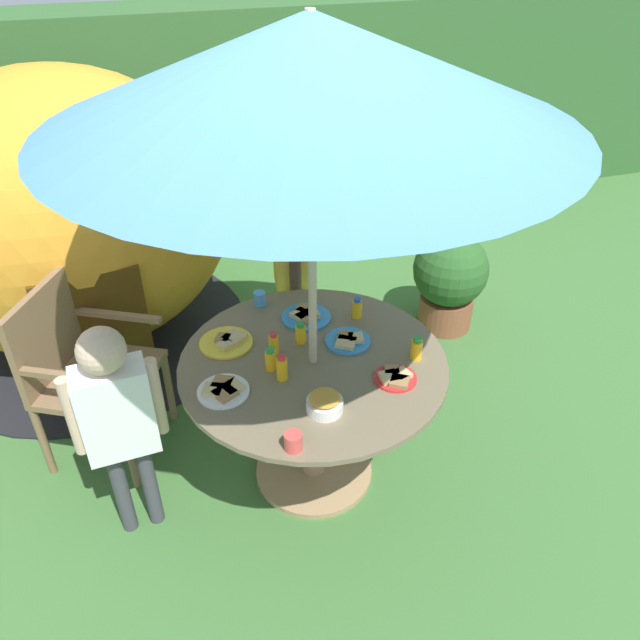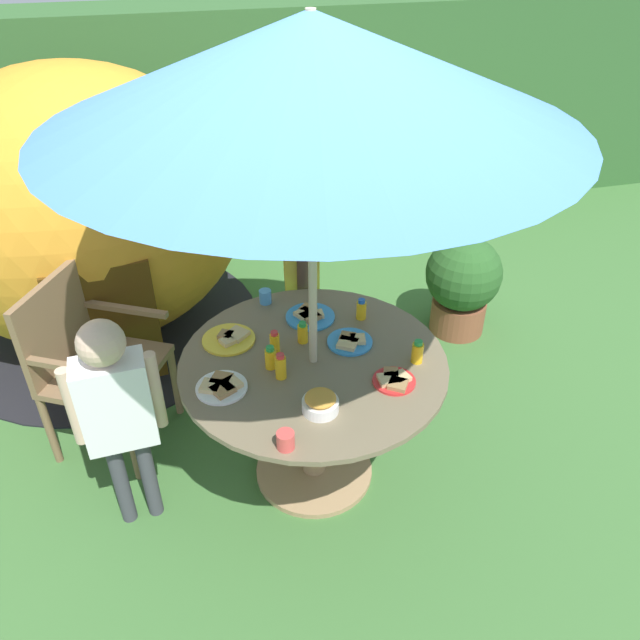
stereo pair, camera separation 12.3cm
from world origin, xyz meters
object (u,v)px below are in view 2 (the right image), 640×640
object	(u,v)px
dome_tent	(85,212)
juice_bottle_near_left	(303,333)
garden_table	(314,395)
wooden_chair	(87,355)
juice_bottle_mid_right	(271,358)
plate_mid_left	(394,380)
juice_bottle_spot_a	(281,367)
plate_far_left	(230,338)
cup_far	(286,440)
plate_near_right	(222,386)
child_in_white_shirt	(116,403)
snack_bowl	(320,403)
juice_bottle_center_front	(417,352)
plate_far_right	(350,341)
cup_near	(265,297)
juice_bottle_center_back	(275,343)
plate_back_edge	(310,315)
patio_umbrella	(311,71)
child_in_yellow_shirt	(300,251)
juice_bottle_front_edge	(361,310)
potted_plant	(462,282)

from	to	relation	value
dome_tent	juice_bottle_near_left	size ratio (longest dim) A/B	20.64
garden_table	wooden_chair	distance (m)	1.18
juice_bottle_near_left	juice_bottle_mid_right	bearing A→B (deg)	-139.84
plate_mid_left	juice_bottle_near_left	bearing A→B (deg)	129.14
juice_bottle_mid_right	juice_bottle_spot_a	world-z (taller)	juice_bottle_spot_a
plate_far_left	cup_far	bearing A→B (deg)	-80.90
plate_far_left	plate_near_right	size ratio (longest dim) A/B	1.13
child_in_white_shirt	plate_near_right	distance (m)	0.44
wooden_chair	juice_bottle_spot_a	bearing A→B (deg)	-97.73
snack_bowl	juice_bottle_center_front	world-z (taller)	juice_bottle_center_front
plate_mid_left	juice_bottle_mid_right	world-z (taller)	juice_bottle_mid_right
plate_far_right	cup_near	distance (m)	0.54
wooden_chair	cup_near	size ratio (longest dim) A/B	13.14
plate_mid_left	juice_bottle_center_back	distance (m)	0.56
dome_tent	plate_back_edge	bearing A→B (deg)	-55.73
patio_umbrella	plate_far_right	bearing A→B (deg)	22.39
child_in_yellow_shirt	juice_bottle_mid_right	world-z (taller)	child_in_yellow_shirt
child_in_yellow_shirt	plate_far_right	world-z (taller)	child_in_yellow_shirt
juice_bottle_center_front	juice_bottle_center_back	world-z (taller)	same
wooden_chair	juice_bottle_spot_a	size ratio (longest dim) A/B	7.54
child_in_white_shirt	cup_far	size ratio (longest dim) A/B	15.43
garden_table	cup_far	world-z (taller)	cup_far
snack_bowl	juice_bottle_spot_a	xyz separation A→B (m)	(-0.11, 0.24, 0.02)
plate_near_right	cup_far	bearing A→B (deg)	-63.72
plate_far_left	juice_bottle_center_back	bearing A→B (deg)	-36.28
child_in_white_shirt	juice_bottle_center_back	xyz separation A→B (m)	(0.70, 0.16, 0.07)
snack_bowl	plate_near_right	size ratio (longest dim) A/B	0.68
wooden_chair	juice_bottle_mid_right	bearing A→B (deg)	-95.23
child_in_yellow_shirt	plate_far_left	size ratio (longest dim) A/B	5.17
dome_tent	snack_bowl	world-z (taller)	dome_tent
plate_far_right	juice_bottle_spot_a	distance (m)	0.39
dome_tent	juice_bottle_near_left	distance (m)	1.78
garden_table	patio_umbrella	distance (m)	1.44
juice_bottle_center_front	juice_bottle_front_edge	xyz separation A→B (m)	(-0.14, 0.39, -0.00)
plate_far_right	juice_bottle_near_left	world-z (taller)	juice_bottle_near_left
potted_plant	plate_far_left	distance (m)	1.78
patio_umbrella	plate_far_right	xyz separation A→B (m)	(0.19, 0.08, -1.22)
dome_tent	child_in_white_shirt	world-z (taller)	dome_tent
plate_near_right	plate_far_left	bearing A→B (deg)	76.78
juice_bottle_spot_a	cup_far	world-z (taller)	juice_bottle_spot_a
plate_near_right	juice_bottle_center_back	distance (m)	0.33
juice_bottle_center_back	juice_bottle_spot_a	distance (m)	0.18
dome_tent	child_in_yellow_shirt	xyz separation A→B (m)	(1.17, -0.76, -0.03)
juice_bottle_center_back	juice_bottle_near_left	bearing A→B (deg)	18.08
wooden_chair	plate_back_edge	world-z (taller)	wooden_chair
juice_bottle_center_front	cup_far	bearing A→B (deg)	-151.57
garden_table	plate_mid_left	bearing A→B (deg)	-38.08
juice_bottle_front_edge	juice_bottle_mid_right	bearing A→B (deg)	-151.84
garden_table	plate_back_edge	xyz separation A→B (m)	(0.06, 0.33, 0.22)
child_in_white_shirt	juice_bottle_center_front	distance (m)	1.30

